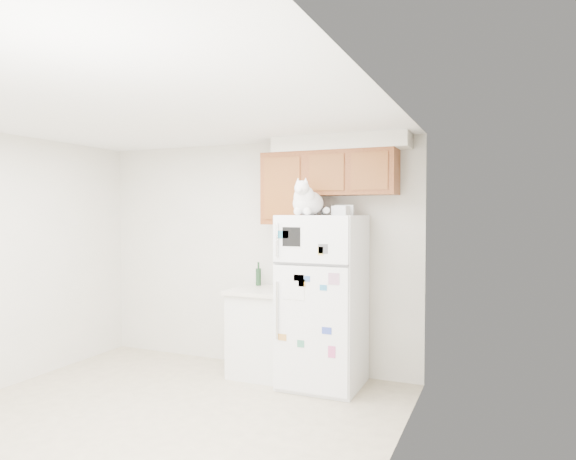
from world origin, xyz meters
The scene contains 9 objects.
ground_plane centered at (0.00, 0.00, -0.01)m, with size 3.80×4.00×0.01m, color beige.
room_shell centered at (0.12, 0.24, 1.67)m, with size 3.84×4.04×2.52m.
refrigerator centered at (0.96, 1.61, 0.85)m, with size 0.76×0.78×1.70m.
base_counter centered at (0.27, 1.68, 0.46)m, with size 0.64×0.64×0.92m.
cat centered at (0.86, 1.43, 1.83)m, with size 0.35×0.51×0.36m.
storage_box_back centered at (1.15, 1.73, 1.75)m, with size 0.18×0.13×0.10m, color white.
storage_box_front centered at (1.15, 1.60, 1.74)m, with size 0.15×0.11×0.09m, color white.
bottle_green centered at (0.12, 1.87, 1.05)m, with size 0.06×0.06×0.26m, color #19381E, non-canonical shape.
bottle_amber centered at (0.38, 1.82, 1.07)m, with size 0.07×0.07×0.30m, color #593814, non-canonical shape.
Camera 1 is at (2.62, -3.19, 1.74)m, focal length 32.00 mm.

